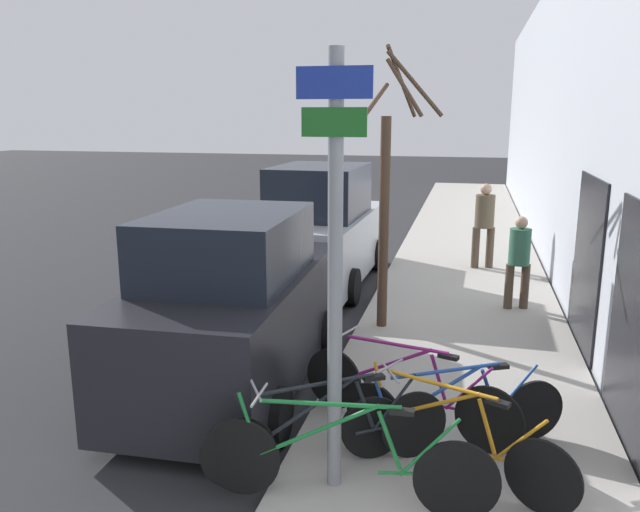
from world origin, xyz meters
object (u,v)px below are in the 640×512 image
at_px(signpost, 335,268).
at_px(pedestrian_near, 484,220).
at_px(pedestrian_far, 519,256).
at_px(bicycle_3, 456,413).
at_px(bicycle_0, 345,462).
at_px(bicycle_1, 330,432).
at_px(bicycle_2, 451,437).
at_px(bicycle_4, 406,392).
at_px(street_tree, 387,199).
at_px(parked_car_1, 321,231).
at_px(parked_car_0, 234,308).

height_order(signpost, pedestrian_near, signpost).
relative_size(pedestrian_near, pedestrian_far, 1.14).
bearing_deg(bicycle_3, pedestrian_near, -28.32).
relative_size(bicycle_0, bicycle_1, 1.23).
relative_size(signpost, pedestrian_near, 2.07).
distance_m(bicycle_2, pedestrian_far, 5.48).
xyz_separation_m(bicycle_0, bicycle_4, (0.35, 1.46, -0.01)).
height_order(bicycle_0, street_tree, street_tree).
bearing_deg(pedestrian_far, signpost, 55.92).
relative_size(bicycle_1, pedestrian_near, 1.13).
relative_size(bicycle_1, parked_car_1, 0.46).
bearing_deg(parked_car_1, bicycle_4, -67.30).
distance_m(bicycle_1, pedestrian_near, 8.54).
height_order(bicycle_4, parked_car_1, parked_car_1).
bearing_deg(pedestrian_near, pedestrian_far, -94.87).
xyz_separation_m(signpost, street_tree, (-0.15, 4.36, -0.01)).
distance_m(signpost, parked_car_0, 2.88).
xyz_separation_m(pedestrian_near, pedestrian_far, (0.52, -2.83, -0.13)).
relative_size(signpost, bicycle_1, 1.83).
distance_m(signpost, bicycle_1, 1.60).
xyz_separation_m(parked_car_0, pedestrian_near, (3.10, 6.54, 0.17)).
relative_size(signpost, bicycle_0, 1.48).
xyz_separation_m(bicycle_0, bicycle_1, (-0.24, 0.49, -0.02)).
xyz_separation_m(parked_car_1, pedestrian_far, (3.71, -1.34, -0.02)).
relative_size(bicycle_1, bicycle_4, 0.88).
bearing_deg(parked_car_1, bicycle_1, -74.59).
distance_m(bicycle_0, pedestrian_near, 8.98).
height_order(bicycle_0, parked_car_0, parked_car_0).
relative_size(bicycle_3, pedestrian_near, 1.16).
height_order(bicycle_2, bicycle_4, bicycle_4).
xyz_separation_m(bicycle_0, bicycle_3, (0.87, 1.17, -0.03)).
xyz_separation_m(signpost, bicycle_3, (1.03, 0.86, -1.61)).
relative_size(pedestrian_near, street_tree, 0.43).
relative_size(bicycle_2, pedestrian_near, 1.17).
height_order(pedestrian_near, pedestrian_far, pedestrian_near).
xyz_separation_m(bicycle_0, pedestrian_far, (1.75, 6.05, 0.50)).
xyz_separation_m(bicycle_4, pedestrian_near, (0.87, 7.42, 0.64)).
xyz_separation_m(pedestrian_far, street_tree, (-2.05, -1.39, 1.06)).
distance_m(bicycle_0, bicycle_2, 1.07).
height_order(bicycle_1, parked_car_1, parked_car_1).
height_order(parked_car_1, pedestrian_far, parked_car_1).
relative_size(bicycle_2, bicycle_4, 0.91).
relative_size(bicycle_0, bicycle_2, 1.19).
bearing_deg(bicycle_2, bicycle_3, 22.94).
bearing_deg(pedestrian_far, street_tree, 18.36).
bearing_deg(bicycle_2, pedestrian_near, 23.96).
distance_m(signpost, bicycle_0, 1.61).
bearing_deg(parked_car_1, bicycle_3, -64.16).
relative_size(parked_car_0, pedestrian_near, 2.37).
relative_size(bicycle_4, parked_car_0, 0.54).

